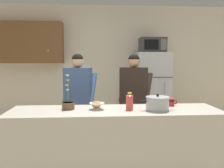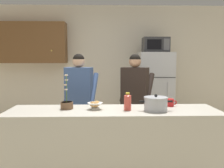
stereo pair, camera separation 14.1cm
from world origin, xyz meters
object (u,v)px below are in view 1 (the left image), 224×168
at_px(bottle_near_edge, 130,101).
at_px(bread_bowl, 97,105).
at_px(person_by_sink, 134,93).
at_px(coffee_mug, 171,102).
at_px(cooking_pot, 157,103).
at_px(potted_orchid, 68,104).
at_px(microwave, 152,45).
at_px(person_near_pot, 78,94).
at_px(refrigerator, 151,94).

bearing_deg(bottle_near_edge, bread_bowl, 171.79).
height_order(person_by_sink, coffee_mug, person_by_sink).
xyz_separation_m(cooking_pot, potted_orchid, (-1.05, 0.14, -0.02)).
xyz_separation_m(microwave, cooking_pot, (-0.38, -1.90, -0.78)).
bearing_deg(coffee_mug, person_by_sink, 116.47).
xyz_separation_m(person_near_pot, bread_bowl, (0.28, -0.85, -0.02)).
height_order(microwave, cooking_pot, microwave).
height_order(coffee_mug, potted_orchid, potted_orchid).
relative_size(microwave, person_near_pot, 0.30).
height_order(refrigerator, bottle_near_edge, refrigerator).
distance_m(bottle_near_edge, potted_orchid, 0.73).
height_order(person_by_sink, cooking_pot, person_by_sink).
height_order(bread_bowl, potted_orchid, potted_orchid).
bearing_deg(microwave, coffee_mug, -94.62).
height_order(person_near_pot, potted_orchid, person_near_pot).
bearing_deg(potted_orchid, refrigerator, 51.32).
distance_m(bread_bowl, potted_orchid, 0.35).
relative_size(cooking_pot, coffee_mug, 2.97).
xyz_separation_m(person_near_pot, cooking_pot, (0.99, -0.95, 0.01)).
height_order(microwave, person_near_pot, microwave).
xyz_separation_m(person_near_pot, coffee_mug, (1.23, -0.69, -0.02)).
distance_m(microwave, cooking_pot, 2.09).
relative_size(bottle_near_edge, potted_orchid, 0.49).
xyz_separation_m(person_near_pot, potted_orchid, (-0.07, -0.81, -0.01)).
distance_m(microwave, person_by_sink, 1.30).
bearing_deg(refrigerator, bread_bowl, -120.75).
relative_size(person_near_pot, bottle_near_edge, 7.62).
height_order(refrigerator, person_by_sink, refrigerator).
bearing_deg(coffee_mug, refrigerator, 85.44).
relative_size(microwave, potted_orchid, 1.13).
height_order(person_near_pot, coffee_mug, person_near_pot).
height_order(refrigerator, microwave, microwave).
relative_size(coffee_mug, bread_bowl, 0.70).
xyz_separation_m(microwave, bottle_near_edge, (-0.70, -1.86, -0.76)).
xyz_separation_m(person_near_pot, person_by_sink, (0.86, 0.04, -0.00)).
distance_m(person_by_sink, cooking_pot, 1.00).
xyz_separation_m(microwave, potted_orchid, (-1.43, -1.76, -0.80)).
height_order(microwave, bread_bowl, microwave).
xyz_separation_m(refrigerator, coffee_mug, (-0.13, -1.66, 0.15)).
relative_size(person_near_pot, potted_orchid, 3.77).
height_order(microwave, coffee_mug, microwave).
distance_m(person_near_pot, person_by_sink, 0.87).
relative_size(person_by_sink, bread_bowl, 8.58).
bearing_deg(bread_bowl, refrigerator, 59.25).
bearing_deg(person_near_pot, person_by_sink, 2.90).
relative_size(coffee_mug, potted_orchid, 0.31).
height_order(refrigerator, person_near_pot, refrigerator).
relative_size(refrigerator, cooking_pot, 4.22).
bearing_deg(refrigerator, person_near_pot, -144.57).
bearing_deg(cooking_pot, bread_bowl, 172.24).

